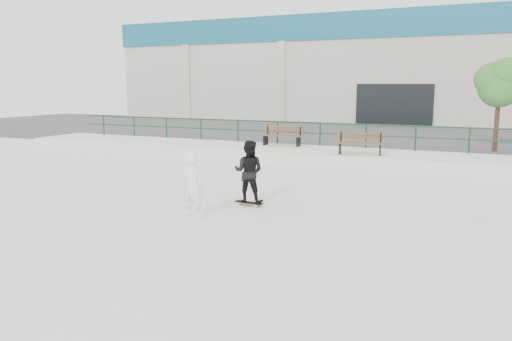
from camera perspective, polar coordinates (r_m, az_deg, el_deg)
The scene contains 11 objects.
ground at distance 11.87m, azimuth -3.65°, elevation -5.59°, with size 120.00×120.00×0.00m, color silver.
ledge at distance 20.53m, azimuth 8.88°, elevation 1.57°, with size 30.00×3.00×0.50m, color beige.
parking_strip at distance 28.75m, azimuth 13.46°, elevation 3.74°, with size 60.00×14.00×0.50m, color #404040.
railing at distance 21.66m, azimuth 9.88°, elevation 4.61°, with size 28.00×0.06×1.03m.
commercial_building at distance 42.45m, azimuth 17.40°, elevation 11.28°, with size 44.20×16.33×8.00m.
bench_left at distance 21.97m, azimuth 3.03°, elevation 3.96°, with size 1.85×0.60×0.85m.
bench_right at distance 19.59m, azimuth 11.83°, elevation 3.04°, with size 1.87×0.82×0.83m.
tree at distance 22.04m, azimuth 26.18°, elevation 9.09°, with size 2.07×1.84×3.68m.
skateboard at distance 13.15m, azimuth -0.83°, elevation -3.71°, with size 0.80×0.28×0.09m.
standing_skater at distance 12.98m, azimuth -0.84°, elevation -0.11°, with size 0.79×0.62×1.63m, color black.
seated_skater at distance 11.90m, azimuth -7.22°, elevation -1.67°, with size 0.58×0.38×1.59m, color white.
Camera 1 is at (5.40, -10.09, 3.14)m, focal length 35.00 mm.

